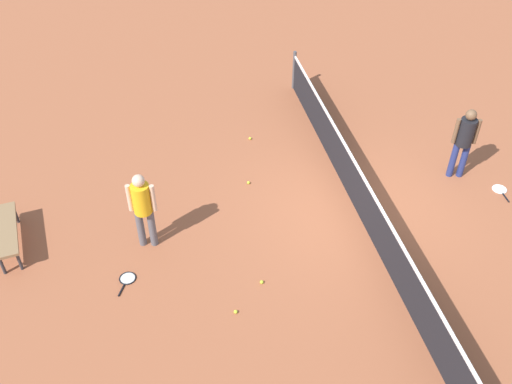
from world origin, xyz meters
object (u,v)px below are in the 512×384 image
object	(u,v)px
tennis_racket_near_player	(127,279)
tennis_ball_near_player	(250,138)
tennis_ball_midcourt	(236,312)
tennis_racket_far_player	(500,190)
player_near_side	(142,205)
player_far_side	(465,138)
tennis_ball_baseline	(248,183)
courtside_bench	(6,231)
tennis_ball_by_net	(262,282)

from	to	relation	value
tennis_racket_near_player	tennis_ball_near_player	xyz separation A→B (m)	(-3.81, 3.08, 0.02)
tennis_ball_midcourt	tennis_racket_far_player	bearing A→B (deg)	107.85
player_near_side	tennis_ball_near_player	size ratio (longest dim) A/B	25.76
tennis_racket_near_player	tennis_racket_far_player	distance (m)	8.00
player_far_side	tennis_ball_midcourt	bearing A→B (deg)	-63.80
tennis_racket_far_player	tennis_ball_midcourt	world-z (taller)	tennis_ball_midcourt
tennis_ball_near_player	tennis_ball_midcourt	world-z (taller)	same
tennis_ball_midcourt	player_far_side	bearing A→B (deg)	116.20
tennis_racket_far_player	tennis_ball_baseline	size ratio (longest dim) A/B	8.96
tennis_racket_near_player	tennis_racket_far_player	xyz separation A→B (m)	(-0.83, 7.95, 0.00)
player_far_side	tennis_ball_baseline	world-z (taller)	player_far_side
tennis_racket_near_player	tennis_ball_baseline	distance (m)	3.49
player_far_side	courtside_bench	bearing A→B (deg)	-88.79
tennis_ball_by_net	tennis_ball_baseline	xyz separation A→B (m)	(-2.80, 0.34, 0.00)
tennis_ball_by_net	tennis_ball_baseline	bearing A→B (deg)	173.17
player_near_side	tennis_ball_near_player	xyz separation A→B (m)	(-2.97, 2.62, -0.98)
player_far_side	courtside_bench	xyz separation A→B (m)	(0.20, -9.35, -0.59)
tennis_racket_near_player	tennis_ball_near_player	distance (m)	4.90
player_near_side	tennis_ball_by_net	world-z (taller)	player_near_side
player_far_side	tennis_ball_baseline	size ratio (longest dim) A/B	25.76
player_near_side	tennis_racket_near_player	size ratio (longest dim) A/B	2.83
player_far_side	tennis_ball_baseline	bearing A→B (deg)	-98.54
tennis_ball_baseline	courtside_bench	distance (m)	4.93
player_far_side	tennis_ball_by_net	size ratio (longest dim) A/B	25.76
tennis_ball_midcourt	courtside_bench	bearing A→B (deg)	-122.24
tennis_racket_near_player	tennis_racket_far_player	size ratio (longest dim) A/B	1.02
player_near_side	player_far_side	world-z (taller)	same
tennis_ball_by_net	tennis_ball_midcourt	xyz separation A→B (m)	(0.55, -0.58, 0.00)
player_near_side	tennis_ball_baseline	distance (m)	2.81
player_far_side	courtside_bench	size ratio (longest dim) A/B	1.10
player_far_side	tennis_ball_baseline	distance (m)	4.67
tennis_racket_far_player	tennis_ball_midcourt	bearing A→B (deg)	-72.15
tennis_ball_baseline	player_near_side	bearing A→B (deg)	-58.85
tennis_racket_near_player	tennis_ball_near_player	size ratio (longest dim) A/B	9.11
player_near_side	tennis_ball_midcourt	size ratio (longest dim) A/B	25.76
tennis_racket_near_player	tennis_ball_near_player	bearing A→B (deg)	141.02
courtside_bench	tennis_racket_far_player	bearing A→B (deg)	87.21
player_far_side	courtside_bench	distance (m)	9.38
player_far_side	tennis_ball_by_net	xyz separation A→B (m)	(2.12, -4.85, -0.98)
tennis_ball_near_player	tennis_ball_baseline	world-z (taller)	same
player_near_side	tennis_racket_far_player	world-z (taller)	player_near_side
tennis_racket_near_player	tennis_ball_by_net	bearing A→B (deg)	75.82
tennis_ball_baseline	tennis_racket_near_player	bearing A→B (deg)	-50.98
courtside_bench	player_near_side	bearing A→B (deg)	79.37
player_near_side	tennis_racket_near_player	distance (m)	1.38
tennis_ball_baseline	tennis_ball_midcourt	bearing A→B (deg)	-15.33
tennis_racket_far_player	courtside_bench	xyz separation A→B (m)	(-0.49, -10.08, 0.40)
player_far_side	player_near_side	bearing A→B (deg)	-84.23
tennis_ball_by_net	tennis_ball_baseline	world-z (taller)	same
player_near_side	tennis_racket_far_player	bearing A→B (deg)	89.96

